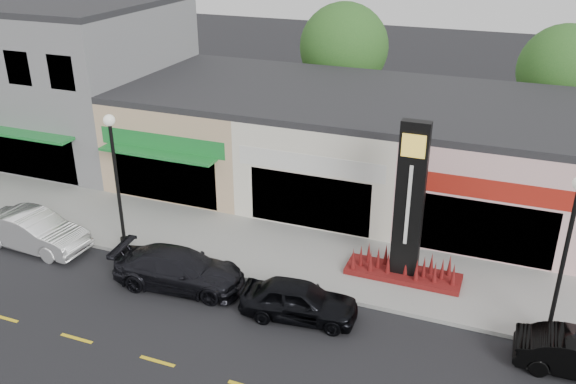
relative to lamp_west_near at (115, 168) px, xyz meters
name	(u,v)px	position (x,y,z in m)	size (l,w,h in m)	color
ground	(286,327)	(8.00, -2.50, -3.48)	(120.00, 120.00, 0.00)	black
sidewalk	(327,261)	(8.00, 1.85, -3.40)	(52.00, 4.30, 0.15)	gray
curb	(307,291)	(8.00, -0.40, -3.40)	(52.00, 0.20, 0.15)	gray
building_grey_2story	(61,75)	(-10.00, 8.98, 0.67)	(12.00, 10.95, 8.30)	slate
shop_beige	(214,125)	(-0.50, 8.96, -1.08)	(7.00, 10.85, 4.80)	tan
shop_cream	(344,142)	(6.50, 8.97, -1.08)	(7.00, 10.01, 4.80)	white
shop_pink_w	(496,161)	(13.50, 8.97, -1.08)	(7.00, 10.01, 4.80)	#D7A4A4
tree_rear_west	(344,47)	(4.00, 17.00, 1.74)	(5.20, 5.20, 7.83)	#382619
tree_rear_mid	(564,71)	(16.00, 17.00, 1.41)	(4.80, 4.80, 7.29)	#382619
lamp_west_near	(115,168)	(0.00, 0.00, 0.00)	(0.44, 0.44, 5.47)	black
lamp_east_near	(567,243)	(16.00, 0.00, 0.00)	(0.44, 0.44, 5.47)	black
pylon_sign	(407,225)	(11.00, 1.70, -1.20)	(4.20, 1.30, 6.00)	#621310
car_white_van	(34,231)	(-3.33, -1.32, -2.71)	(4.65, 1.62, 1.53)	white
car_dark_sedan	(179,269)	(3.54, -1.63, -2.78)	(4.82, 1.96, 1.40)	black
car_black_sedan	(299,300)	(8.22, -1.84, -2.81)	(3.93, 1.58, 1.34)	black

